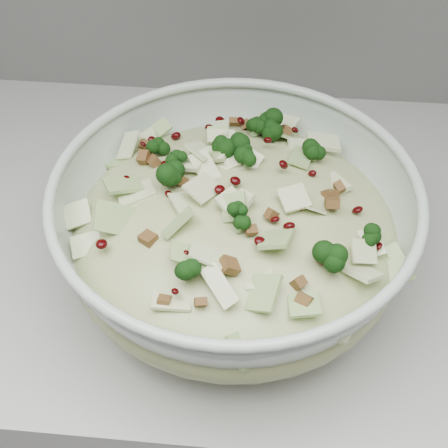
# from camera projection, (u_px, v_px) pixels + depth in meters

# --- Properties ---
(counter) EXTENTS (3.60, 0.60, 0.90)m
(counter) POSITION_uv_depth(u_px,v_px,m) (431.00, 408.00, 1.09)
(counter) COLOR #ACACA7
(counter) RESTS_ON floor
(mixing_bowl) EXTENTS (0.49, 0.49, 0.15)m
(mixing_bowl) POSITION_uv_depth(u_px,v_px,m) (234.00, 234.00, 0.66)
(mixing_bowl) COLOR #B0C2B5
(mixing_bowl) RESTS_ON counter
(salad) EXTENTS (0.36, 0.36, 0.15)m
(salad) POSITION_uv_depth(u_px,v_px,m) (235.00, 218.00, 0.64)
(salad) COLOR #A5AF77
(salad) RESTS_ON mixing_bowl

